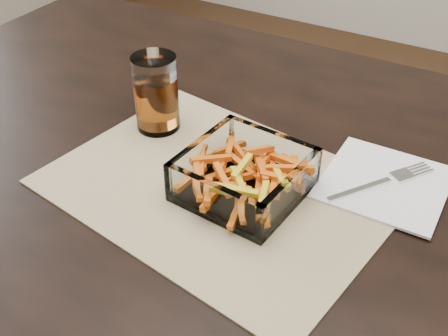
{
  "coord_description": "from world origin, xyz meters",
  "views": [
    {
      "loc": [
        0.2,
        -0.56,
        1.24
      ],
      "look_at": [
        -0.1,
        -0.04,
        0.78
      ],
      "focal_mm": 45.0,
      "sensor_mm": 36.0,
      "label": 1
    }
  ],
  "objects": [
    {
      "name": "fork",
      "position": [
        0.09,
        0.07,
        0.76
      ],
      "size": [
        0.11,
        0.15,
        0.0
      ],
      "rotation": [
        0.0,
        0.0,
        -0.6
      ],
      "color": "silver",
      "rests_on": "napkin"
    },
    {
      "name": "glass_bowl",
      "position": [
        -0.07,
        -0.04,
        0.78
      ],
      "size": [
        0.16,
        0.16,
        0.06
      ],
      "rotation": [
        0.0,
        0.0,
        -0.09
      ],
      "color": "white",
      "rests_on": "placemat"
    },
    {
      "name": "tumbler",
      "position": [
        -0.26,
        0.04,
        0.81
      ],
      "size": [
        0.07,
        0.07,
        0.12
      ],
      "color": "white",
      "rests_on": "placemat"
    },
    {
      "name": "napkin",
      "position": [
        0.09,
        0.07,
        0.76
      ],
      "size": [
        0.16,
        0.16,
        0.0
      ],
      "primitive_type": "cube",
      "rotation": [
        0.0,
        0.0,
        0.0
      ],
      "color": "white",
      "rests_on": "placemat"
    },
    {
      "name": "placemat",
      "position": [
        -0.1,
        -0.05,
        0.75
      ],
      "size": [
        0.5,
        0.4,
        0.0
      ],
      "primitive_type": "cube",
      "rotation": [
        0.0,
        0.0,
        -0.15
      ],
      "color": "tan",
      "rests_on": "dining_table"
    },
    {
      "name": "dining_table",
      "position": [
        0.0,
        0.0,
        0.66
      ],
      "size": [
        1.6,
        0.9,
        0.75
      ],
      "color": "black",
      "rests_on": "ground"
    }
  ]
}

